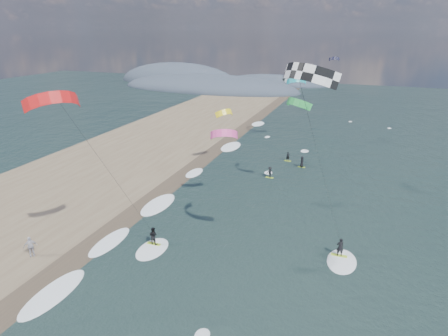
% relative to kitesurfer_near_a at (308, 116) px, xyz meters
% --- Properties ---
extents(ground, '(260.00, 260.00, 0.00)m').
position_rel_kitesurfer_near_a_xyz_m(ground, '(-7.40, -6.47, -14.03)').
color(ground, black).
rests_on(ground, ground).
extents(sand_strip, '(26.00, 240.00, 0.00)m').
position_rel_kitesurfer_near_a_xyz_m(sand_strip, '(-31.40, 3.53, -14.02)').
color(sand_strip, brown).
rests_on(sand_strip, ground).
extents(wet_sand_strip, '(3.00, 240.00, 0.00)m').
position_rel_kitesurfer_near_a_xyz_m(wet_sand_strip, '(-19.40, 3.53, -14.02)').
color(wet_sand_strip, '#382D23').
rests_on(wet_sand_strip, ground).
extents(coastal_hills, '(80.00, 41.00, 15.00)m').
position_rel_kitesurfer_near_a_xyz_m(coastal_hills, '(-52.24, 101.39, -14.03)').
color(coastal_hills, '#3D4756').
rests_on(coastal_hills, ground).
extents(kitesurfer_near_a, '(7.98, 9.31, 18.07)m').
position_rel_kitesurfer_near_a_xyz_m(kitesurfer_near_a, '(0.00, 0.00, 0.00)').
color(kitesurfer_near_a, '#AFD826').
rests_on(kitesurfer_near_a, ground).
extents(kitesurfer_near_b, '(6.88, 9.44, 16.01)m').
position_rel_kitesurfer_near_a_xyz_m(kitesurfer_near_b, '(-16.31, -3.64, -3.33)').
color(kitesurfer_near_b, '#AFD826').
rests_on(kitesurfer_near_b, ground).
extents(far_kitesurfers, '(4.63, 8.74, 1.71)m').
position_rel_kitesurfer_near_a_xyz_m(far_kitesurfers, '(-6.15, 24.95, -13.20)').
color(far_kitesurfers, '#AFD826').
rests_on(far_kitesurfers, ground).
extents(bg_kite_field, '(13.67, 75.11, 7.24)m').
position_rel_kitesurfer_near_a_xyz_m(bg_kite_field, '(-7.38, 41.65, -3.57)').
color(bg_kite_field, black).
rests_on(bg_kite_field, ground).
extents(shoreline_surf, '(2.40, 79.40, 0.11)m').
position_rel_kitesurfer_near_a_xyz_m(shoreline_surf, '(-18.20, 8.28, -14.03)').
color(shoreline_surf, white).
rests_on(shoreline_surf, ground).
extents(beach_walker, '(1.10, 1.20, 1.98)m').
position_rel_kitesurfer_near_a_xyz_m(beach_walker, '(-23.50, -5.01, -13.04)').
color(beach_walker, '#B8B6C1').
rests_on(beach_walker, ground).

